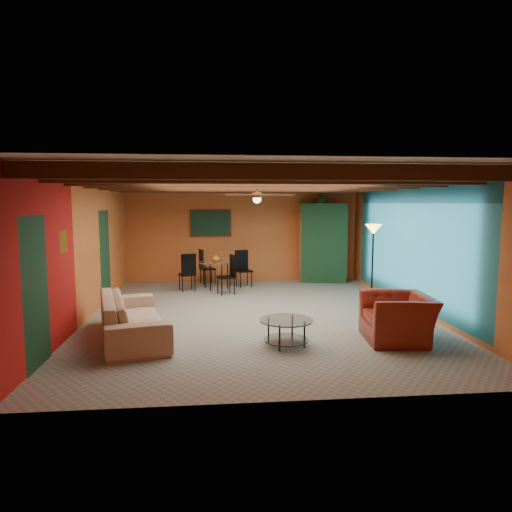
{
  "coord_description": "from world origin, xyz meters",
  "views": [
    {
      "loc": [
        -0.89,
        -8.8,
        2.2
      ],
      "look_at": [
        0.0,
        0.2,
        1.15
      ],
      "focal_mm": 31.91,
      "sensor_mm": 36.0,
      "label": 1
    }
  ],
  "objects": [
    {
      "name": "room",
      "position": [
        0.0,
        0.11,
        2.36
      ],
      "size": [
        6.52,
        8.01,
        2.71
      ],
      "color": "gray",
      "rests_on": "ground"
    },
    {
      "name": "sofa",
      "position": [
        -2.19,
        -1.36,
        0.35
      ],
      "size": [
        1.5,
        2.58,
        0.71
      ],
      "primitive_type": "imported",
      "rotation": [
        0.0,
        0.0,
        1.81
      ],
      "color": "tan",
      "rests_on": "ground"
    },
    {
      "name": "armchair",
      "position": [
        2.08,
        -1.93,
        0.37
      ],
      "size": [
        1.12,
        1.25,
        0.75
      ],
      "primitive_type": "imported",
      "rotation": [
        0.0,
        0.0,
        -1.67
      ],
      "color": "maroon",
      "rests_on": "ground"
    },
    {
      "name": "coffee_table",
      "position": [
        0.25,
        -2.02,
        0.21
      ],
      "size": [
        1.03,
        1.03,
        0.43
      ],
      "primitive_type": null,
      "rotation": [
        0.0,
        0.0,
        0.28
      ],
      "color": "white",
      "rests_on": "ground"
    },
    {
      "name": "dining_table",
      "position": [
        -0.77,
        2.83,
        0.49
      ],
      "size": [
        2.34,
        2.34,
        0.97
      ],
      "primitive_type": null,
      "rotation": [
        0.0,
        0.0,
        0.3
      ],
      "color": "silver",
      "rests_on": "ground"
    },
    {
      "name": "armoire",
      "position": [
        2.2,
        3.7,
        1.07
      ],
      "size": [
        1.32,
        0.85,
        2.14
      ],
      "primitive_type": "cube",
      "rotation": [
        0.0,
        0.0,
        -0.22
      ],
      "color": "brown",
      "rests_on": "ground"
    },
    {
      "name": "floor_lamp",
      "position": [
        2.59,
        0.67,
        0.88
      ],
      "size": [
        0.44,
        0.44,
        1.76
      ],
      "primitive_type": null,
      "rotation": [
        0.0,
        0.0,
        -0.28
      ],
      "color": "black",
      "rests_on": "ground"
    },
    {
      "name": "ceiling_fan",
      "position": [
        0.0,
        0.0,
        2.36
      ],
      "size": [
        1.5,
        1.5,
        0.44
      ],
      "primitive_type": null,
      "color": "#472614",
      "rests_on": "ceiling"
    },
    {
      "name": "painting",
      "position": [
        -0.9,
        3.96,
        1.65
      ],
      "size": [
        1.05,
        0.03,
        0.65
      ],
      "primitive_type": "cube",
      "color": "black",
      "rests_on": "wall_back"
    },
    {
      "name": "potted_plant",
      "position": [
        2.2,
        3.7,
        2.37
      ],
      "size": [
        0.5,
        0.47,
        0.45
      ],
      "primitive_type": "imported",
      "rotation": [
        0.0,
        0.0,
        -0.33
      ],
      "color": "#26661E",
      "rests_on": "armoire"
    },
    {
      "name": "vase",
      "position": [
        -0.77,
        2.83,
        1.07
      ],
      "size": [
        0.2,
        0.2,
        0.2
      ],
      "primitive_type": "imported",
      "rotation": [
        0.0,
        0.0,
        0.06
      ],
      "color": "orange",
      "rests_on": "dining_table"
    }
  ]
}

